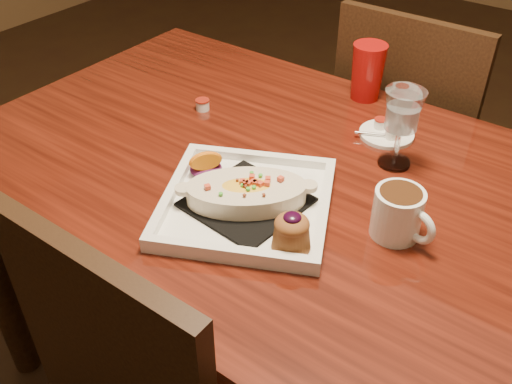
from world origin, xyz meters
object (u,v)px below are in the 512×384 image
Objects in this scene: chair_far at (409,144)px; coffee_mug at (399,212)px; plate at (249,200)px; saucer at (386,132)px; table at (296,215)px; red_tumbler at (368,72)px; goblet at (402,115)px.

chair_far is 7.61× the size of coffee_mug.
chair_far reaches higher than plate.
plate is at bearing -102.19° from saucer.
chair_far is at bearing 90.00° from table.
coffee_mug is at bearing -56.25° from red_tumbler.
red_tumbler is (-0.04, 0.53, 0.04)m from plate.
table is 10.83× the size of red_tumbler.
goblet is 1.22× the size of red_tumbler.
plate reaches higher than table.
chair_far is 7.61× the size of saucer.
plate is at bearing -85.76° from red_tumbler.
saucer reaches higher than table.
table is at bearing -129.72° from goblet.
coffee_mug reaches higher than saucer.
chair_far is 0.46m from saucer.
red_tumbler is (-0.05, 0.39, 0.17)m from table.
chair_far reaches higher than goblet.
coffee_mug is 0.24m from goblet.
goblet is 0.16m from saucer.
table is 12.28× the size of saucer.
saucer is (-0.16, 0.29, -0.04)m from coffee_mug.
table is 0.19m from plate.
saucer is 0.88× the size of red_tumbler.
table is 0.65m from chair_far.
red_tumbler reaches higher than table.
goblet is at bearing 38.53° from plate.
coffee_mug is at bearing -61.23° from saucer.
coffee_mug is 0.52m from red_tumbler.
chair_far is 0.40m from red_tumbler.
chair_far is at bearing 123.21° from coffee_mug.
saucer is at bearing 74.29° from table.
chair_far reaches higher than saucer.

